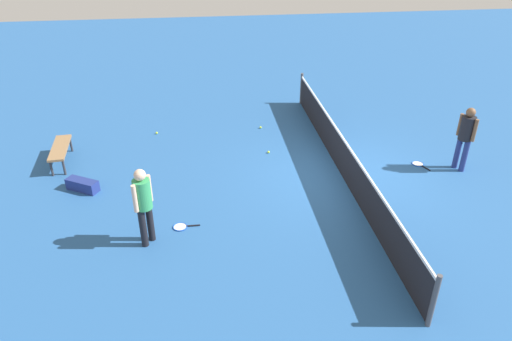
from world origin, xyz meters
The scene contains 11 objects.
ground_plane centered at (0.00, 0.00, 0.00)m, with size 40.00×40.00×0.00m, color #265693.
court_net centered at (0.00, 0.00, 0.50)m, with size 10.09×0.09×1.07m.
player_near_side centered at (2.20, -4.69, 1.01)m, with size 0.48×0.47×1.70m.
player_far_side centered at (0.10, 3.09, 1.01)m, with size 0.51×0.45×1.70m.
tennis_racket_near_player centered at (1.76, -4.04, 0.01)m, with size 0.32×0.58×0.03m.
tennis_racket_far_player centered at (-0.25, 2.18, 0.01)m, with size 0.60×0.41×0.03m.
tennis_ball_near_player centered at (-1.41, -1.68, 0.03)m, with size 0.07×0.07×0.07m, color #C6E033.
tennis_ball_by_net centered at (-3.09, -1.67, 0.03)m, with size 0.07×0.07×0.07m, color #C6E033.
tennis_ball_midcourt centered at (-3.07, -4.83, 0.03)m, with size 0.07×0.07×0.07m, color #C6E033.
courtside_bench centered at (-1.54, -7.21, 0.42)m, with size 1.53×0.52×0.48m.
equipment_bag centered at (-0.07, -6.44, 0.14)m, with size 0.64×0.83×0.28m.
Camera 1 is at (10.09, -3.49, 6.02)m, focal length 33.09 mm.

